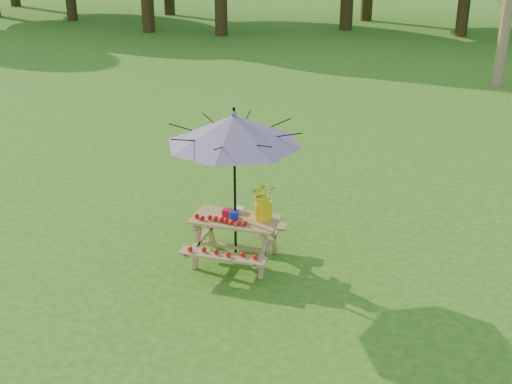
# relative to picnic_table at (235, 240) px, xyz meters

# --- Properties ---
(ground) EXTENTS (120.00, 120.00, 0.00)m
(ground) POSITION_rel_picnic_table_xyz_m (-1.64, -1.12, -0.33)
(ground) COLOR #306613
(ground) RESTS_ON ground
(picnic_table) EXTENTS (1.20, 1.32, 0.67)m
(picnic_table) POSITION_rel_picnic_table_xyz_m (0.00, 0.00, 0.00)
(picnic_table) COLOR #A07048
(picnic_table) RESTS_ON ground
(patio_umbrella) EXTENTS (1.93, 1.93, 2.25)m
(patio_umbrella) POSITION_rel_picnic_table_xyz_m (0.00, 0.00, 1.62)
(patio_umbrella) COLOR black
(patio_umbrella) RESTS_ON ground
(produce_bins) EXTENTS (0.26, 0.39, 0.13)m
(produce_bins) POSITION_rel_picnic_table_xyz_m (-0.04, 0.04, 0.40)
(produce_bins) COLOR red
(produce_bins) RESTS_ON picnic_table
(tomatoes_row) EXTENTS (0.77, 0.13, 0.07)m
(tomatoes_row) POSITION_rel_picnic_table_xyz_m (-0.15, -0.18, 0.38)
(tomatoes_row) COLOR red
(tomatoes_row) RESTS_ON picnic_table
(flower_bucket) EXTENTS (0.41, 0.39, 0.56)m
(flower_bucket) POSITION_rel_picnic_table_xyz_m (0.38, 0.09, 0.64)
(flower_bucket) COLOR yellow
(flower_bucket) RESTS_ON picnic_table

